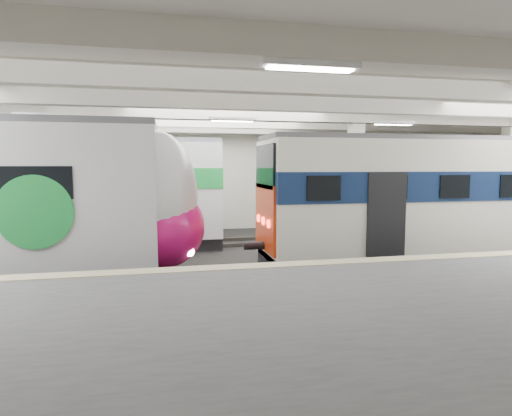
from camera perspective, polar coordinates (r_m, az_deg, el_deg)
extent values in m
cube|color=black|center=(13.22, -1.71, -9.35)|extent=(36.00, 24.00, 0.10)
cube|color=silver|center=(12.96, -1.78, 15.32)|extent=(36.00, 24.00, 0.20)
cube|color=beige|center=(22.69, -6.24, 4.04)|extent=(30.00, 0.10, 5.50)
cube|color=beige|center=(3.48, 29.03, -5.33)|extent=(30.00, 0.10, 5.50)
cube|color=#4F4F51|center=(7.07, 8.19, -17.94)|extent=(30.00, 7.00, 1.10)
cube|color=beige|center=(9.86, 1.67, -7.62)|extent=(30.00, 0.50, 0.02)
cube|color=beige|center=(15.60, -14.67, 3.18)|extent=(0.50, 0.50, 5.50)
cube|color=beige|center=(17.19, 13.07, 3.43)|extent=(0.50, 0.50, 5.50)
cube|color=beige|center=(21.13, 30.57, 3.18)|extent=(0.50, 0.50, 5.50)
cube|color=beige|center=(12.91, -1.78, 14.01)|extent=(30.00, 18.00, 0.50)
cube|color=#59544C|center=(13.19, -1.71, -8.81)|extent=(30.00, 1.52, 0.16)
cube|color=#59544C|center=(18.51, -4.75, -4.62)|extent=(30.00, 1.52, 0.16)
cylinder|color=black|center=(12.84, -1.77, 11.58)|extent=(30.00, 0.03, 0.03)
cylinder|color=black|center=(18.26, -4.87, 9.80)|extent=(30.00, 0.03, 0.03)
cube|color=white|center=(10.92, 0.14, 13.80)|extent=(26.00, 8.40, 0.12)
ellipsoid|color=silver|center=(12.61, -13.00, 1.34)|extent=(2.31, 2.85, 3.83)
ellipsoid|color=#CA1065|center=(12.70, -12.37, -2.53)|extent=(2.45, 2.91, 2.35)
cylinder|color=green|center=(11.57, -27.46, -0.50)|extent=(1.81, 0.06, 1.81)
cube|color=white|center=(15.72, 24.74, 1.30)|extent=(12.80, 2.81, 3.64)
cube|color=#12244E|center=(15.70, 24.80, 2.89)|extent=(12.84, 2.87, 0.89)
cube|color=red|center=(13.01, 1.22, -1.24)|extent=(0.08, 2.39, 2.00)
cube|color=black|center=(12.91, 1.23, 5.52)|extent=(0.08, 2.25, 1.31)
cube|color=#4C4C51|center=(15.71, 25.03, 8.23)|extent=(12.80, 2.19, 0.16)
cube|color=black|center=(15.98, 24.45, -5.77)|extent=(12.80, 1.97, 0.70)
cube|color=silver|center=(18.71, -26.70, 2.05)|extent=(14.01, 3.13, 3.79)
cube|color=green|center=(18.70, -26.77, 3.57)|extent=(14.05, 3.19, 0.80)
cube|color=#4C4C51|center=(18.72, -26.97, 8.14)|extent=(14.00, 2.63, 0.16)
cube|color=black|center=(18.94, -26.42, -4.28)|extent=(14.00, 2.83, 0.60)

